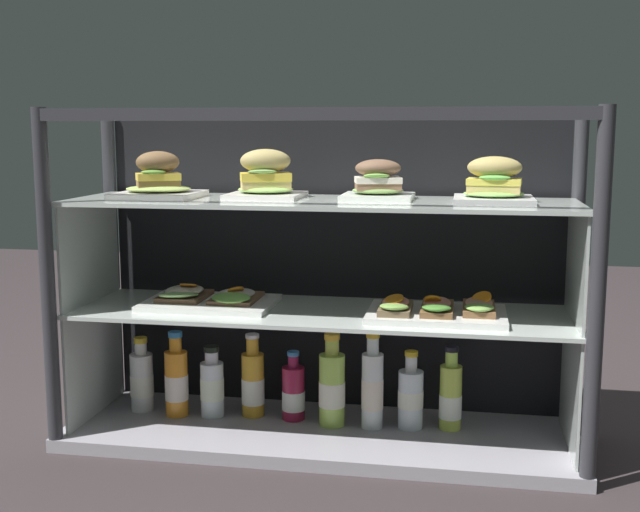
{
  "coord_description": "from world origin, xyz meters",
  "views": [
    {
      "loc": [
        0.36,
        -2.01,
        0.81
      ],
      "look_at": [
        0.0,
        0.0,
        0.49
      ],
      "focal_mm": 45.5,
      "sensor_mm": 36.0,
      "label": 1
    }
  ],
  "objects_px": {
    "juice_bottle_front_second": "(293,393)",
    "juice_bottle_near_post": "(372,389)",
    "juice_bottle_front_fourth": "(212,387)",
    "juice_bottle_tucked_behind": "(142,381)",
    "juice_bottle_front_left_end": "(451,397)",
    "juice_bottle_back_left": "(253,384)",
    "open_sandwich_tray_near_right_corner": "(437,310)",
    "plated_roll_sandwich_mid_right": "(378,184)",
    "juice_bottle_back_right": "(177,382)",
    "plated_roll_sandwich_near_left_corner": "(494,185)",
    "open_sandwich_tray_far_right": "(209,299)",
    "plated_roll_sandwich_far_right": "(158,183)",
    "juice_bottle_back_center": "(332,388)",
    "plated_roll_sandwich_center": "(266,179)",
    "juice_bottle_front_right_end": "(411,397)"
  },
  "relations": [
    {
      "from": "open_sandwich_tray_near_right_corner",
      "to": "juice_bottle_front_fourth",
      "type": "relative_size",
      "value": 1.73
    },
    {
      "from": "open_sandwich_tray_far_right",
      "to": "juice_bottle_front_left_end",
      "type": "distance_m",
      "value": 0.69
    },
    {
      "from": "juice_bottle_near_post",
      "to": "plated_roll_sandwich_far_right",
      "type": "bearing_deg",
      "value": -175.45
    },
    {
      "from": "plated_roll_sandwich_center",
      "to": "juice_bottle_front_right_end",
      "type": "xyz_separation_m",
      "value": [
        0.39,
        0.0,
        -0.57
      ]
    },
    {
      "from": "juice_bottle_front_fourth",
      "to": "plated_roll_sandwich_far_right",
      "type": "bearing_deg",
      "value": -155.34
    },
    {
      "from": "juice_bottle_front_fourth",
      "to": "juice_bottle_front_right_end",
      "type": "relative_size",
      "value": 0.94
    },
    {
      "from": "plated_roll_sandwich_center",
      "to": "juice_bottle_front_second",
      "type": "distance_m",
      "value": 0.58
    },
    {
      "from": "juice_bottle_tucked_behind",
      "to": "juice_bottle_near_post",
      "type": "xyz_separation_m",
      "value": [
        0.65,
        -0.02,
        0.02
      ]
    },
    {
      "from": "juice_bottle_front_fourth",
      "to": "juice_bottle_back_center",
      "type": "height_order",
      "value": "juice_bottle_back_center"
    },
    {
      "from": "juice_bottle_front_fourth",
      "to": "juice_bottle_back_left",
      "type": "xyz_separation_m",
      "value": [
        0.11,
        0.02,
        0.01
      ]
    },
    {
      "from": "juice_bottle_front_fourth",
      "to": "juice_bottle_front_second",
      "type": "distance_m",
      "value": 0.22
    },
    {
      "from": "juice_bottle_near_post",
      "to": "juice_bottle_front_left_end",
      "type": "height_order",
      "value": "juice_bottle_near_post"
    },
    {
      "from": "plated_roll_sandwich_mid_right",
      "to": "plated_roll_sandwich_center",
      "type": "bearing_deg",
      "value": 179.91
    },
    {
      "from": "open_sandwich_tray_far_right",
      "to": "juice_bottle_back_center",
      "type": "xyz_separation_m",
      "value": [
        0.33,
        0.02,
        -0.23
      ]
    },
    {
      "from": "plated_roll_sandwich_near_left_corner",
      "to": "juice_bottle_back_right",
      "type": "xyz_separation_m",
      "value": [
        -0.83,
        0.01,
        -0.55
      ]
    },
    {
      "from": "open_sandwich_tray_far_right",
      "to": "plated_roll_sandwich_mid_right",
      "type": "bearing_deg",
      "value": 4.79
    },
    {
      "from": "juice_bottle_front_second",
      "to": "juice_bottle_near_post",
      "type": "distance_m",
      "value": 0.22
    },
    {
      "from": "juice_bottle_back_center",
      "to": "plated_roll_sandwich_far_right",
      "type": "bearing_deg",
      "value": -174.36
    },
    {
      "from": "plated_roll_sandwich_mid_right",
      "to": "juice_bottle_back_left",
      "type": "height_order",
      "value": "plated_roll_sandwich_mid_right"
    },
    {
      "from": "juice_bottle_back_center",
      "to": "juice_bottle_front_left_end",
      "type": "relative_size",
      "value": 1.12
    },
    {
      "from": "juice_bottle_tucked_behind",
      "to": "juice_bottle_front_left_end",
      "type": "relative_size",
      "value": 0.94
    },
    {
      "from": "plated_roll_sandwich_far_right",
      "to": "juice_bottle_tucked_behind",
      "type": "height_order",
      "value": "plated_roll_sandwich_far_right"
    },
    {
      "from": "plated_roll_sandwich_far_right",
      "to": "open_sandwich_tray_far_right",
      "type": "relative_size",
      "value": 0.61
    },
    {
      "from": "juice_bottle_front_second",
      "to": "juice_bottle_back_left",
      "type": "bearing_deg",
      "value": 175.8
    },
    {
      "from": "plated_roll_sandwich_center",
      "to": "juice_bottle_front_second",
      "type": "bearing_deg",
      "value": 7.81
    },
    {
      "from": "juice_bottle_front_second",
      "to": "juice_bottle_front_right_end",
      "type": "relative_size",
      "value": 0.91
    },
    {
      "from": "open_sandwich_tray_far_right",
      "to": "juice_bottle_front_fourth",
      "type": "xyz_separation_m",
      "value": [
        -0.01,
        0.03,
        -0.25
      ]
    },
    {
      "from": "plated_roll_sandwich_far_right",
      "to": "juice_bottle_front_fourth",
      "type": "relative_size",
      "value": 1.05
    },
    {
      "from": "juice_bottle_back_right",
      "to": "juice_bottle_front_second",
      "type": "distance_m",
      "value": 0.32
    },
    {
      "from": "open_sandwich_tray_far_right",
      "to": "juice_bottle_tucked_behind",
      "type": "xyz_separation_m",
      "value": [
        -0.21,
        0.04,
        -0.25
      ]
    },
    {
      "from": "juice_bottle_back_left",
      "to": "open_sandwich_tray_near_right_corner",
      "type": "bearing_deg",
      "value": -10.79
    },
    {
      "from": "plated_roll_sandwich_near_left_corner",
      "to": "plated_roll_sandwich_far_right",
      "type": "bearing_deg",
      "value": -177.85
    },
    {
      "from": "juice_bottle_tucked_behind",
      "to": "juice_bottle_front_left_end",
      "type": "xyz_separation_m",
      "value": [
        0.85,
        0.01,
        0.0
      ]
    },
    {
      "from": "juice_bottle_tucked_behind",
      "to": "juice_bottle_back_center",
      "type": "bearing_deg",
      "value": -2.06
    },
    {
      "from": "plated_roll_sandwich_center",
      "to": "juice_bottle_tucked_behind",
      "type": "bearing_deg",
      "value": 179.34
    },
    {
      "from": "plated_roll_sandwich_far_right",
      "to": "plated_roll_sandwich_center",
      "type": "height_order",
      "value": "plated_roll_sandwich_center"
    },
    {
      "from": "open_sandwich_tray_far_right",
      "to": "juice_bottle_back_right",
      "type": "xyz_separation_m",
      "value": [
        -0.1,
        0.02,
        -0.24
      ]
    },
    {
      "from": "open_sandwich_tray_near_right_corner",
      "to": "juice_bottle_front_second",
      "type": "height_order",
      "value": "open_sandwich_tray_near_right_corner"
    },
    {
      "from": "plated_roll_sandwich_mid_right",
      "to": "open_sandwich_tray_far_right",
      "type": "distance_m",
      "value": 0.54
    },
    {
      "from": "plated_roll_sandwich_mid_right",
      "to": "juice_bottle_near_post",
      "type": "xyz_separation_m",
      "value": [
        -0.01,
        -0.02,
        -0.54
      ]
    },
    {
      "from": "plated_roll_sandwich_near_left_corner",
      "to": "open_sandwich_tray_far_right",
      "type": "xyz_separation_m",
      "value": [
        -0.73,
        -0.01,
        -0.31
      ]
    },
    {
      "from": "plated_roll_sandwich_near_left_corner",
      "to": "juice_bottle_near_post",
      "type": "relative_size",
      "value": 0.75
    },
    {
      "from": "plated_roll_sandwich_mid_right",
      "to": "juice_bottle_front_fourth",
      "type": "height_order",
      "value": "plated_roll_sandwich_mid_right"
    },
    {
      "from": "open_sandwich_tray_far_right",
      "to": "juice_bottle_front_right_end",
      "type": "bearing_deg",
      "value": 4.09
    },
    {
      "from": "juice_bottle_back_right",
      "to": "juice_bottle_front_fourth",
      "type": "relative_size",
      "value": 1.2
    },
    {
      "from": "plated_roll_sandwich_near_left_corner",
      "to": "juice_bottle_tucked_behind",
      "type": "height_order",
      "value": "plated_roll_sandwich_near_left_corner"
    },
    {
      "from": "plated_roll_sandwich_near_left_corner",
      "to": "juice_bottle_front_left_end",
      "type": "relative_size",
      "value": 0.86
    },
    {
      "from": "juice_bottle_back_center",
      "to": "juice_bottle_front_right_end",
      "type": "height_order",
      "value": "juice_bottle_back_center"
    },
    {
      "from": "plated_roll_sandwich_center",
      "to": "juice_bottle_front_second",
      "type": "height_order",
      "value": "plated_roll_sandwich_center"
    },
    {
      "from": "juice_bottle_tucked_behind",
      "to": "juice_bottle_front_fourth",
      "type": "height_order",
      "value": "juice_bottle_tucked_behind"
    }
  ]
}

